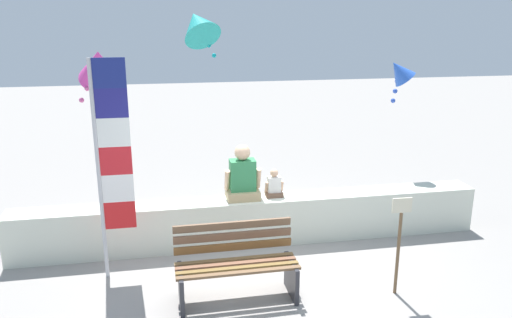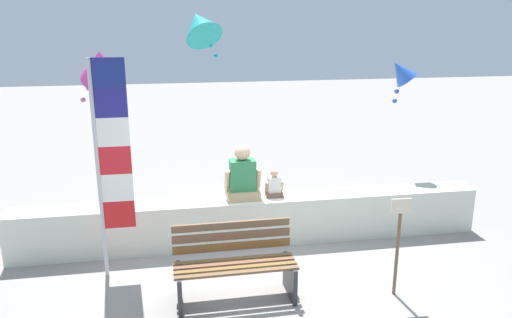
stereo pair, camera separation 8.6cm
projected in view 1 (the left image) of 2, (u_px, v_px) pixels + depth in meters
name	position (u px, v px, depth m)	size (l,w,h in m)	color
ground_plane	(265.00, 270.00, 6.70)	(40.00, 40.00, 0.00)	gray
seawall_ledge	(253.00, 220.00, 7.44)	(6.91, 0.47, 0.69)	silver
park_bench	(236.00, 266.00, 5.95)	(1.45, 0.62, 0.88)	brown
person_adult	(243.00, 178.00, 7.27)	(0.53, 0.39, 0.81)	tan
person_child	(274.00, 186.00, 7.40)	(0.27, 0.20, 0.42)	brown
flag_banner	(109.00, 156.00, 6.12)	(0.43, 0.05, 2.81)	#B7B7BC
kite_teal	(198.00, 25.00, 8.75)	(0.92, 1.03, 1.01)	teal
kite_magenta	(98.00, 65.00, 7.91)	(0.77, 0.95, 1.00)	#DB3D9E
kite_blue	(399.00, 72.00, 8.25)	(0.59, 0.58, 0.84)	blue
sign_post	(399.00, 238.00, 5.94)	(0.24, 0.04, 1.24)	brown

